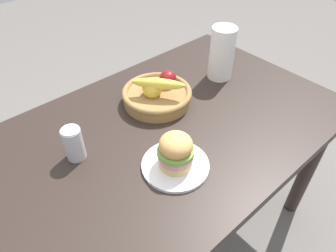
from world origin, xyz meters
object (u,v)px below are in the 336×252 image
at_px(plate, 175,165).
at_px(sandwich, 176,151).
at_px(fruit_basket, 157,93).
at_px(paper_towel_roll, 222,53).
at_px(soda_can, 74,144).

relative_size(plate, sandwich, 1.77).
distance_m(fruit_basket, paper_towel_roll, 0.36).
height_order(fruit_basket, paper_towel_roll, paper_towel_roll).
relative_size(plate, soda_can, 1.81).
height_order(soda_can, paper_towel_roll, paper_towel_roll).
bearing_deg(soda_can, sandwich, -49.03).
xyz_separation_m(plate, paper_towel_roll, (0.53, 0.28, 0.11)).
height_order(plate, soda_can, soda_can).
xyz_separation_m(plate, soda_can, (-0.23, 0.26, 0.06)).
distance_m(plate, paper_towel_roll, 0.61).
relative_size(soda_can, fruit_basket, 0.43).
relative_size(fruit_basket, paper_towel_roll, 1.21).
bearing_deg(plate, soda_can, 130.97).
bearing_deg(plate, fruit_basket, 59.49).
distance_m(plate, soda_can, 0.35).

